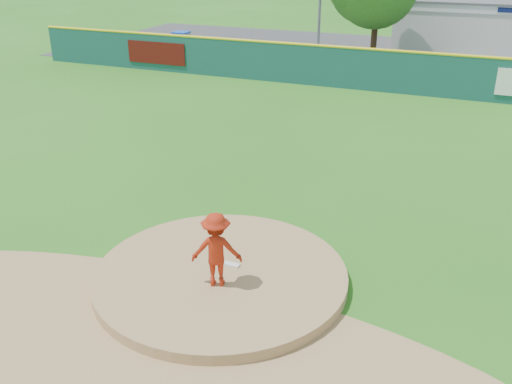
% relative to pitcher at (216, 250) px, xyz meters
% --- Properties ---
extents(ground, '(120.00, 120.00, 0.00)m').
position_rel_pitcher_xyz_m(ground, '(-0.15, 0.47, -1.06)').
color(ground, '#286B19').
rests_on(ground, ground).
extents(pitchers_mound, '(5.50, 5.50, 0.50)m').
position_rel_pitcher_xyz_m(pitchers_mound, '(-0.15, 0.47, -1.06)').
color(pitchers_mound, '#9E774C').
rests_on(pitchers_mound, ground).
extents(pitching_rubber, '(0.60, 0.15, 0.04)m').
position_rel_pitcher_xyz_m(pitching_rubber, '(-0.15, 0.77, -0.79)').
color(pitching_rubber, white).
rests_on(pitching_rubber, pitchers_mound).
extents(infield_dirt_arc, '(15.40, 15.40, 0.01)m').
position_rel_pitcher_xyz_m(infield_dirt_arc, '(-0.15, -2.53, -1.05)').
color(infield_dirt_arc, '#9E774C').
rests_on(infield_dirt_arc, ground).
extents(parking_lot, '(44.00, 16.00, 0.02)m').
position_rel_pitcher_xyz_m(parking_lot, '(-0.15, 27.47, -1.05)').
color(parking_lot, '#38383A').
rests_on(parking_lot, ground).
extents(pitcher, '(1.19, 0.93, 1.61)m').
position_rel_pitcher_xyz_m(pitcher, '(0.00, 0.00, 0.00)').
color(pitcher, '#A9220E').
rests_on(pitcher, pitchers_mound).
extents(van, '(5.46, 3.11, 1.44)m').
position_rel_pitcher_xyz_m(van, '(-1.37, 21.47, -0.32)').
color(van, white).
rests_on(van, parking_lot).
extents(fence_banners, '(23.02, 0.04, 1.20)m').
position_rel_pitcher_xyz_m(fence_banners, '(-3.06, 18.39, -0.06)').
color(fence_banners, '#56100C').
rests_on(fence_banners, ground).
extents(playground_slide, '(0.92, 2.60, 1.43)m').
position_rel_pitcher_xyz_m(playground_slide, '(-13.90, 23.14, -0.33)').
color(playground_slide, blue).
rests_on(playground_slide, ground).
extents(outfield_fence, '(40.00, 0.14, 2.07)m').
position_rel_pitcher_xyz_m(outfield_fence, '(-0.15, 18.47, 0.03)').
color(outfield_fence, '#164946').
rests_on(outfield_fence, ground).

